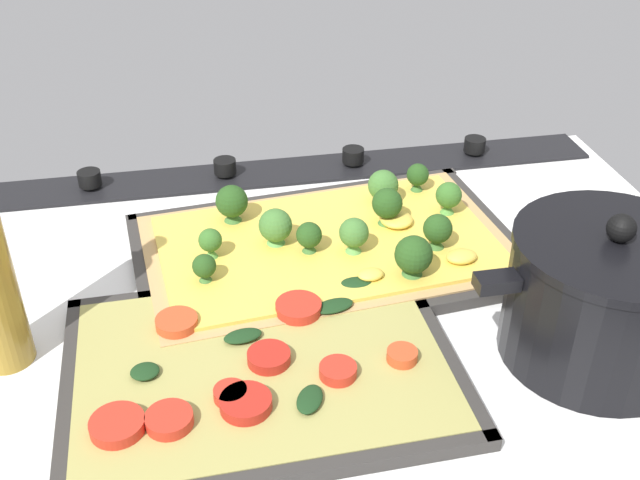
{
  "coord_description": "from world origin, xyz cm",
  "views": [
    {
      "loc": [
        12.55,
        57.3,
        45.69
      ],
      "look_at": [
        1.1,
        -2.34,
        6.37
      ],
      "focal_mm": 42.74,
      "sensor_mm": 36.0,
      "label": 1
    }
  ],
  "objects_px": {
    "cooking_pot": "(604,298)",
    "baking_tray_back": "(261,370)",
    "baking_tray_front": "(327,254)",
    "broccoli_pizza": "(334,240)",
    "veggie_pizza_back": "(258,365)"
  },
  "relations": [
    {
      "from": "baking_tray_front",
      "to": "baking_tray_back",
      "type": "height_order",
      "value": "same"
    },
    {
      "from": "cooking_pot",
      "to": "baking_tray_front",
      "type": "bearing_deg",
      "value": -43.55
    },
    {
      "from": "broccoli_pizza",
      "to": "baking_tray_back",
      "type": "relative_size",
      "value": 1.17
    },
    {
      "from": "broccoli_pizza",
      "to": "cooking_pot",
      "type": "height_order",
      "value": "cooking_pot"
    },
    {
      "from": "veggie_pizza_back",
      "to": "cooking_pot",
      "type": "xyz_separation_m",
      "value": [
        -0.3,
        0.03,
        0.05
      ]
    },
    {
      "from": "baking_tray_front",
      "to": "baking_tray_back",
      "type": "relative_size",
      "value": 1.25
    },
    {
      "from": "broccoli_pizza",
      "to": "veggie_pizza_back",
      "type": "relative_size",
      "value": 1.26
    },
    {
      "from": "baking_tray_back",
      "to": "veggie_pizza_back",
      "type": "xyz_separation_m",
      "value": [
        0.0,
        0.0,
        0.01
      ]
    },
    {
      "from": "baking_tray_back",
      "to": "veggie_pizza_back",
      "type": "distance_m",
      "value": 0.01
    },
    {
      "from": "baking_tray_front",
      "to": "broccoli_pizza",
      "type": "bearing_deg",
      "value": -167.54
    },
    {
      "from": "broccoli_pizza",
      "to": "cooking_pot",
      "type": "xyz_separation_m",
      "value": [
        -0.2,
        0.2,
        0.04
      ]
    },
    {
      "from": "cooking_pot",
      "to": "baking_tray_back",
      "type": "bearing_deg",
      "value": -5.1
    },
    {
      "from": "baking_tray_front",
      "to": "broccoli_pizza",
      "type": "xyz_separation_m",
      "value": [
        -0.01,
        -0.0,
        0.02
      ]
    },
    {
      "from": "broccoli_pizza",
      "to": "veggie_pizza_back",
      "type": "bearing_deg",
      "value": 59.01
    },
    {
      "from": "baking_tray_front",
      "to": "veggie_pizza_back",
      "type": "distance_m",
      "value": 0.19
    }
  ]
}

